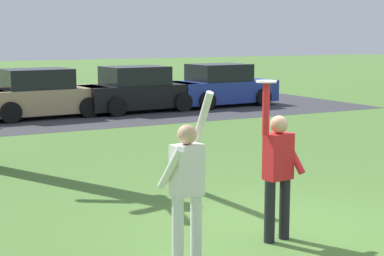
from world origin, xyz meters
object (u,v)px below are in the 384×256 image
at_px(person_defender, 187,182).
at_px(frisbee_disc, 266,81).
at_px(person_catcher, 278,167).
at_px(parked_car_tan, 40,95).
at_px(parked_car_black, 138,91).
at_px(parked_car_blue, 221,87).

height_order(person_defender, frisbee_disc, frisbee_disc).
distance_m(person_catcher, person_defender, 1.42).
xyz_separation_m(parked_car_tan, parked_car_black, (3.44, -0.04, 0.00)).
bearing_deg(parked_car_blue, person_catcher, -121.56).
relative_size(parked_car_black, parked_car_blue, 1.00).
bearing_deg(person_catcher, frisbee_disc, -0.00).
height_order(parked_car_tan, parked_car_black, same).
distance_m(person_defender, frisbee_disc, 1.63).
xyz_separation_m(frisbee_disc, parked_car_tan, (0.69, 13.72, -1.37)).
height_order(person_defender, parked_car_black, person_defender).
bearing_deg(parked_car_blue, frisbee_disc, -122.23).
height_order(person_catcher, person_defender, person_catcher).
bearing_deg(person_defender, parked_car_tan, 75.80).
relative_size(person_catcher, frisbee_disc, 8.15).
distance_m(parked_car_tan, parked_car_black, 3.44).
bearing_deg(frisbee_disc, parked_car_blue, 61.09).
bearing_deg(person_defender, person_catcher, 0.00).
height_order(person_catcher, parked_car_black, person_catcher).
bearing_deg(parked_car_tan, person_catcher, -95.26).
relative_size(person_catcher, parked_car_blue, 0.50).
bearing_deg(parked_car_black, parked_car_tan, 175.96).
bearing_deg(parked_car_black, person_catcher, -109.27).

